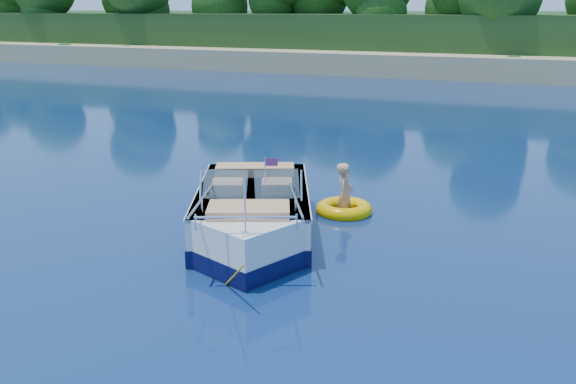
% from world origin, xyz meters
% --- Properties ---
extents(ground, '(160.00, 160.00, 0.00)m').
position_xyz_m(ground, '(0.00, 0.00, 0.00)').
color(ground, '#0A1A4A').
rests_on(ground, ground).
extents(shoreline, '(170.00, 59.00, 6.00)m').
position_xyz_m(shoreline, '(0.00, 63.77, 0.98)').
color(shoreline, tan).
rests_on(shoreline, ground).
extents(motorboat, '(3.81, 5.86, 2.09)m').
position_xyz_m(motorboat, '(-2.46, 3.32, 0.41)').
color(motorboat, white).
rests_on(motorboat, ground).
extents(tow_tube, '(1.30, 1.30, 0.34)m').
position_xyz_m(tow_tube, '(-1.26, 5.56, 0.09)').
color(tow_tube, '#FAB500').
rests_on(tow_tube, ground).
extents(boy, '(0.49, 0.87, 1.62)m').
position_xyz_m(boy, '(-1.24, 5.55, 0.00)').
color(boy, tan).
rests_on(boy, ground).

